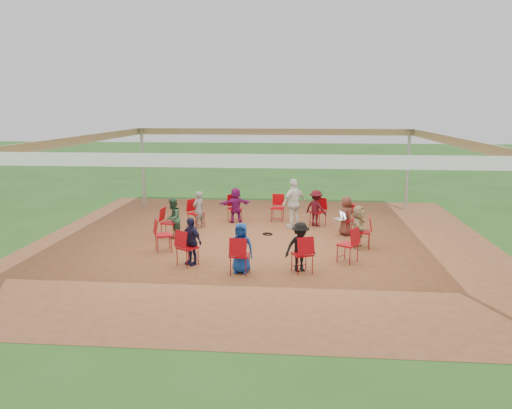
# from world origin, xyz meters

# --- Properties ---
(ground) EXTENTS (80.00, 80.00, 0.00)m
(ground) POSITION_xyz_m (0.00, 0.00, 0.00)
(ground) COLOR #25531A
(ground) RESTS_ON ground
(dirt_patch) EXTENTS (13.00, 13.00, 0.00)m
(dirt_patch) POSITION_xyz_m (0.00, 0.00, 0.01)
(dirt_patch) COLOR brown
(dirt_patch) RESTS_ON ground
(tent) EXTENTS (10.33, 10.33, 3.00)m
(tent) POSITION_xyz_m (0.00, 0.00, 2.37)
(tent) COLOR #B2B2B7
(tent) RESTS_ON ground
(chair_0) EXTENTS (0.57, 0.56, 0.90)m
(chair_0) POSITION_xyz_m (2.55, 1.12, 0.45)
(chair_0) COLOR #AA050D
(chair_0) RESTS_ON ground
(chair_1) EXTENTS (0.60, 0.60, 0.90)m
(chair_1) POSITION_xyz_m (1.65, 2.24, 0.45)
(chair_1) COLOR #AA050D
(chair_1) RESTS_ON ground
(chair_2) EXTENTS (0.47, 0.48, 0.90)m
(chair_2) POSITION_xyz_m (0.30, 2.77, 0.45)
(chair_2) COLOR #AA050D
(chair_2) RESTS_ON ground
(chair_3) EXTENTS (0.56, 0.57, 0.90)m
(chair_3) POSITION_xyz_m (-1.12, 2.55, 0.45)
(chair_3) COLOR #AA050D
(chair_3) RESTS_ON ground
(chair_4) EXTENTS (0.60, 0.60, 0.90)m
(chair_4) POSITION_xyz_m (-2.24, 1.65, 0.45)
(chair_4) COLOR #AA050D
(chair_4) RESTS_ON ground
(chair_5) EXTENTS (0.48, 0.47, 0.90)m
(chair_5) POSITION_xyz_m (-2.77, 0.30, 0.45)
(chair_5) COLOR #AA050D
(chair_5) RESTS_ON ground
(chair_6) EXTENTS (0.57, 0.56, 0.90)m
(chair_6) POSITION_xyz_m (-2.55, -1.12, 0.45)
(chair_6) COLOR #AA050D
(chair_6) RESTS_ON ground
(chair_7) EXTENTS (0.60, 0.60, 0.90)m
(chair_7) POSITION_xyz_m (-1.65, -2.24, 0.45)
(chair_7) COLOR #AA050D
(chair_7) RESTS_ON ground
(chair_8) EXTENTS (0.47, 0.48, 0.90)m
(chair_8) POSITION_xyz_m (-0.30, -2.77, 0.45)
(chair_8) COLOR #AA050D
(chair_8) RESTS_ON ground
(chair_9) EXTENTS (0.56, 0.57, 0.90)m
(chair_9) POSITION_xyz_m (1.12, -2.55, 0.45)
(chair_9) COLOR #AA050D
(chair_9) RESTS_ON ground
(chair_10) EXTENTS (0.60, 0.60, 0.90)m
(chair_10) POSITION_xyz_m (2.24, -1.65, 0.45)
(chair_10) COLOR #AA050D
(chair_10) RESTS_ON ground
(chair_11) EXTENTS (0.48, 0.47, 0.90)m
(chair_11) POSITION_xyz_m (2.77, -0.30, 0.45)
(chair_11) COLOR #AA050D
(chair_11) RESTS_ON ground
(person_seated_0) EXTENTS (0.53, 0.66, 1.18)m
(person_seated_0) POSITION_xyz_m (2.44, 1.07, 0.59)
(person_seated_0) COLOR brown
(person_seated_0) RESTS_ON ground
(person_seated_1) EXTENTS (0.84, 0.75, 1.18)m
(person_seated_1) POSITION_xyz_m (1.58, 2.15, 0.59)
(person_seated_1) COLOR #450A13
(person_seated_1) RESTS_ON ground
(person_seated_2) EXTENTS (1.16, 0.81, 1.18)m
(person_seated_2) POSITION_xyz_m (-1.07, 2.44, 0.59)
(person_seated_2) COLOR #7C1566
(person_seated_2) RESTS_ON ground
(person_seated_3) EXTENTS (0.48, 0.51, 1.18)m
(person_seated_3) POSITION_xyz_m (-2.15, 1.58, 0.59)
(person_seated_3) COLOR slate
(person_seated_3) RESTS_ON ground
(person_seated_4) EXTENTS (0.39, 0.60, 1.18)m
(person_seated_4) POSITION_xyz_m (-2.65, 0.29, 0.59)
(person_seated_4) COLOR #2A5037
(person_seated_4) RESTS_ON ground
(person_seated_5) EXTENTS (0.76, 0.69, 1.18)m
(person_seated_5) POSITION_xyz_m (-1.58, -2.15, 0.59)
(person_seated_5) COLOR #1F1E43
(person_seated_5) RESTS_ON ground
(person_seated_6) EXTENTS (0.61, 0.38, 1.18)m
(person_seated_6) POSITION_xyz_m (-0.29, -2.65, 0.59)
(person_seated_6) COLOR navy
(person_seated_6) RESTS_ON ground
(person_seated_7) EXTENTS (0.85, 0.65, 1.18)m
(person_seated_7) POSITION_xyz_m (1.07, -2.44, 0.59)
(person_seated_7) COLOR black
(person_seated_7) RESTS_ON ground
(person_seated_8) EXTENTS (0.52, 1.13, 1.18)m
(person_seated_8) POSITION_xyz_m (2.65, -0.29, 0.59)
(person_seated_8) COLOR tan
(person_seated_8) RESTS_ON ground
(standing_person) EXTENTS (1.00, 0.97, 1.58)m
(standing_person) POSITION_xyz_m (0.87, 1.88, 0.80)
(standing_person) COLOR white
(standing_person) RESTS_ON ground
(cable_coil) EXTENTS (0.37, 0.37, 0.03)m
(cable_coil) POSITION_xyz_m (0.10, 0.91, 0.02)
(cable_coil) COLOR black
(cable_coil) RESTS_ON ground
(laptop) EXTENTS (0.40, 0.43, 0.24)m
(laptop) POSITION_xyz_m (2.29, 1.01, 0.57)
(laptop) COLOR #B7B7BC
(laptop) RESTS_ON ground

